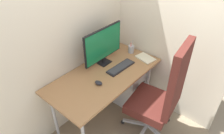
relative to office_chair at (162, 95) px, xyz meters
name	(u,v)px	position (x,y,z in m)	size (l,w,h in m)	color
ground_plane	(106,117)	(-0.23, 0.63, -0.63)	(8.00, 8.00, 0.00)	gray
wall_back	(78,11)	(-0.23, 1.00, 0.77)	(2.63, 0.04, 2.80)	beige
wall_side_right	(158,5)	(0.50, 0.45, 0.77)	(0.04, 1.92, 2.80)	beige
desk	(105,78)	(-0.23, 0.63, 0.05)	(1.39, 0.68, 0.75)	#996B42
office_chair	(162,95)	(0.00, 0.00, 0.00)	(0.65, 0.65, 1.29)	black
filing_cabinet	(126,84)	(0.24, 0.65, -0.34)	(0.37, 0.48, 0.58)	silver
monitor	(103,45)	(-0.06, 0.79, 0.37)	(0.60, 0.12, 0.46)	black
keyboard	(121,67)	(-0.02, 0.56, 0.13)	(0.39, 0.14, 0.02)	black
mouse	(99,83)	(-0.41, 0.55, 0.14)	(0.06, 0.09, 0.04)	black
pen_holder	(131,49)	(0.35, 0.68, 0.17)	(0.08, 0.08, 0.18)	#B2B5BA
notebook	(145,58)	(0.35, 0.45, 0.12)	(0.16, 0.23, 0.01)	beige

